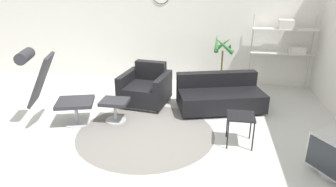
# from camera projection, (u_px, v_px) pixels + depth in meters

# --- Properties ---
(ground_plane) EXTENTS (12.00, 12.00, 0.00)m
(ground_plane) POSITION_uv_depth(u_px,v_px,m) (148.00, 132.00, 4.86)
(ground_plane) COLOR silver
(wall_back) EXTENTS (12.00, 0.09, 2.80)m
(wall_back) POSITION_uv_depth(u_px,v_px,m) (172.00, 22.00, 6.85)
(wall_back) COLOR silver
(wall_back) RESTS_ON ground_plane
(round_rug) EXTENTS (2.20, 2.20, 0.01)m
(round_rug) POSITION_uv_depth(u_px,v_px,m) (146.00, 133.00, 4.81)
(round_rug) COLOR slate
(round_rug) RESTS_ON ground_plane
(lounge_chair) EXTENTS (1.16, 0.78, 1.29)m
(lounge_chair) POSITION_uv_depth(u_px,v_px,m) (51.00, 84.00, 4.86)
(lounge_chair) COLOR #BCBCC1
(lounge_chair) RESTS_ON ground_plane
(ottoman) EXTENTS (0.46, 0.39, 0.39)m
(ottoman) POSITION_uv_depth(u_px,v_px,m) (115.00, 106.00, 5.13)
(ottoman) COLOR #BCBCC1
(ottoman) RESTS_ON ground_plane
(armchair_red) EXTENTS (0.97, 0.98, 0.78)m
(armchair_red) POSITION_uv_depth(u_px,v_px,m) (146.00, 89.00, 5.89)
(armchair_red) COLOR silver
(armchair_red) RESTS_ON ground_plane
(couch_low) EXTENTS (1.72, 1.21, 0.65)m
(couch_low) POSITION_uv_depth(u_px,v_px,m) (220.00, 97.00, 5.64)
(couch_low) COLOR black
(couch_low) RESTS_ON ground_plane
(side_table) EXTENTS (0.40, 0.40, 0.47)m
(side_table) POSITION_uv_depth(u_px,v_px,m) (241.00, 119.00, 4.36)
(side_table) COLOR black
(side_table) RESTS_ON ground_plane
(crt_television) EXTENTS (0.66, 0.69, 0.54)m
(crt_television) POSITION_uv_depth(u_px,v_px,m) (336.00, 155.00, 3.69)
(crt_television) COLOR #B7B7B7
(crt_television) RESTS_ON ground_plane
(potted_plant) EXTENTS (0.44, 0.45, 1.22)m
(potted_plant) POSITION_uv_depth(u_px,v_px,m) (221.00, 70.00, 6.59)
(potted_plant) COLOR #333338
(potted_plant) RESTS_ON ground_plane
(shelf_unit) EXTENTS (1.31, 0.28, 1.62)m
(shelf_unit) POSITION_uv_depth(u_px,v_px,m) (287.00, 39.00, 6.33)
(shelf_unit) COLOR #BCBCC1
(shelf_unit) RESTS_ON ground_plane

